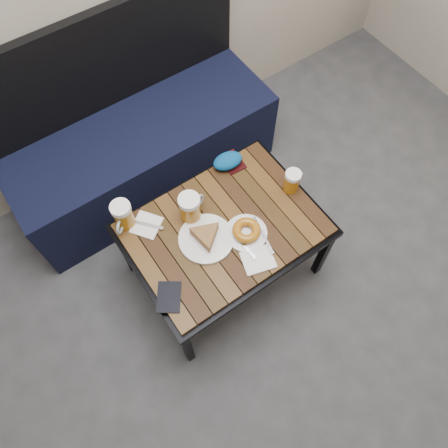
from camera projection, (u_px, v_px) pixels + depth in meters
room_shell at (413, 91)px, 0.53m from camera, size 4.00×4.00×4.00m
bench at (142, 147)px, 2.34m from camera, size 1.40×0.50×0.95m
cafe_table at (224, 232)px, 1.92m from camera, size 0.84×0.62×0.47m
beer_mug_left at (123, 215)px, 1.83m from camera, size 0.12×0.12×0.14m
beer_mug_centre at (190, 208)px, 1.84m from camera, size 0.14×0.11×0.15m
beer_mug_right at (292, 181)px, 1.93m from camera, size 0.11×0.07×0.12m
plate_pie at (206, 237)px, 1.83m from camera, size 0.24×0.24×0.07m
plate_bagel at (246, 232)px, 1.85m from camera, size 0.18×0.24×0.05m
napkin_left at (147, 225)px, 1.88m from camera, size 0.16×0.16×0.01m
napkin_right at (258, 260)px, 1.81m from camera, size 0.16×0.14×0.01m
passport_navy at (169, 297)px, 1.73m from camera, size 0.15×0.16×0.01m
passport_burgundy at (232, 162)px, 2.04m from camera, size 0.10×0.13×0.01m
knit_pouch at (228, 161)px, 2.01m from camera, size 0.15×0.11×0.06m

